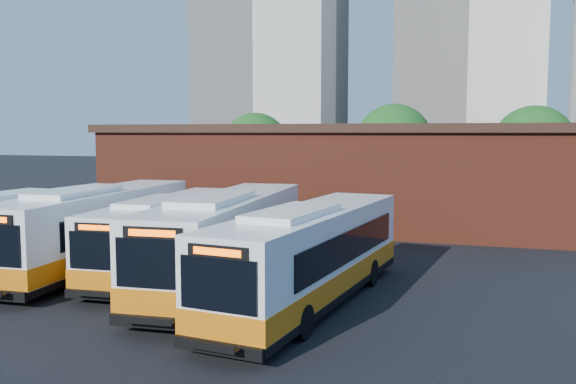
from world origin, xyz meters
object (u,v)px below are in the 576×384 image
(bus_west, at_px, (97,231))
(bus_east, at_px, (310,259))
(bus_mideast, at_px, (227,243))
(transit_worker, at_px, (191,293))
(bus_farwest, at_px, (35,230))
(bus_midwest, at_px, (170,237))

(bus_west, height_order, bus_east, bus_west)
(bus_mideast, relative_size, bus_east, 1.04)
(bus_west, distance_m, transit_worker, 8.97)
(transit_worker, bearing_deg, bus_mideast, 25.95)
(bus_farwest, bearing_deg, bus_mideast, -2.03)
(bus_mideast, height_order, transit_worker, bus_mideast)
(bus_west, relative_size, transit_worker, 8.22)
(bus_mideast, bearing_deg, bus_midwest, 151.89)
(bus_midwest, relative_size, bus_east, 0.93)
(bus_midwest, bearing_deg, bus_east, -27.34)
(bus_farwest, height_order, transit_worker, bus_farwest)
(bus_mideast, distance_m, bus_east, 4.12)
(bus_east, relative_size, transit_worker, 8.00)
(bus_west, bearing_deg, bus_east, -16.71)
(bus_west, xyz_separation_m, bus_midwest, (3.27, 0.52, -0.16))
(bus_west, height_order, bus_mideast, bus_mideast)
(bus_east, bearing_deg, bus_farwest, 176.16)
(bus_east, bearing_deg, bus_midwest, 163.24)
(bus_mideast, xyz_separation_m, transit_worker, (0.59, -4.36, -0.85))
(bus_mideast, distance_m, transit_worker, 4.48)
(bus_east, bearing_deg, transit_worker, -132.60)
(bus_mideast, height_order, bus_east, bus_mideast)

